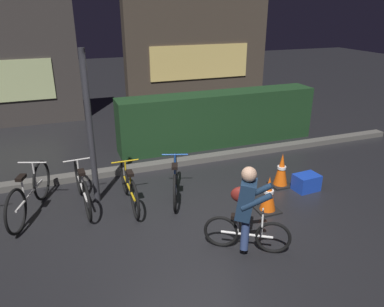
{
  "coord_description": "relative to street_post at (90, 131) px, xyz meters",
  "views": [
    {
      "loc": [
        -1.73,
        -4.61,
        3.14
      ],
      "look_at": [
        0.2,
        0.6,
        0.9
      ],
      "focal_mm": 34.48,
      "sensor_mm": 36.0,
      "label": 1
    }
  ],
  "objects": [
    {
      "name": "street_post",
      "position": [
        0.0,
        0.0,
        0.0
      ],
      "size": [
        0.1,
        0.1,
        2.56
      ],
      "primitive_type": "cylinder",
      "color": "#2D2D33",
      "rests_on": "ground"
    },
    {
      "name": "blue_crate",
      "position": [
        3.63,
        -0.9,
        -1.13
      ],
      "size": [
        0.46,
        0.35,
        0.3
      ],
      "primitive_type": "cube",
      "rotation": [
        0.0,
        0.0,
        0.07
      ],
      "color": "#193DB7",
      "rests_on": "ground"
    },
    {
      "name": "traffic_cone_far",
      "position": [
        3.29,
        -0.58,
        -0.97
      ],
      "size": [
        0.36,
        0.36,
        0.64
      ],
      "color": "black",
      "rests_on": "ground"
    },
    {
      "name": "storefront_right",
      "position": [
        4.16,
        6.0,
        1.21
      ],
      "size": [
        4.88,
        0.54,
        5.02
      ],
      "color": "#42382D",
      "rests_on": "ground"
    },
    {
      "name": "traffic_cone_near",
      "position": [
        2.58,
        -1.3,
        -0.98
      ],
      "size": [
        0.36,
        0.36,
        0.62
      ],
      "color": "black",
      "rests_on": "ground"
    },
    {
      "name": "ground_plane",
      "position": [
        1.32,
        -1.2,
        -1.28
      ],
      "size": [
        40.0,
        40.0,
        0.0
      ],
      "primitive_type": "plane",
      "color": "black"
    },
    {
      "name": "sidewalk_curb",
      "position": [
        1.32,
        1.0,
        -1.22
      ],
      "size": [
        12.0,
        0.24,
        0.12
      ],
      "primitive_type": "cube",
      "color": "#56544F",
      "rests_on": "ground"
    },
    {
      "name": "parked_bike_left_mid",
      "position": [
        -1.03,
        -0.06,
        -0.92
      ],
      "size": [
        0.62,
        1.64,
        0.79
      ],
      "rotation": [
        0.0,
        0.0,
        1.23
      ],
      "color": "black",
      "rests_on": "ground"
    },
    {
      "name": "parked_bike_center_right",
      "position": [
        0.51,
        -0.3,
        -0.96
      ],
      "size": [
        0.46,
        1.52,
        0.7
      ],
      "rotation": [
        0.0,
        0.0,
        1.56
      ],
      "color": "black",
      "rests_on": "ground"
    },
    {
      "name": "parked_bike_center_left",
      "position": [
        -0.23,
        -0.07,
        -0.94
      ],
      "size": [
        0.46,
        1.61,
        0.74
      ],
      "rotation": [
        0.0,
        0.0,
        1.63
      ],
      "color": "black",
      "rests_on": "ground"
    },
    {
      "name": "hedge_row",
      "position": [
        3.12,
        1.9,
        -0.65
      ],
      "size": [
        4.8,
        0.7,
        1.25
      ],
      "primitive_type": "cube",
      "color": "#19381C",
      "rests_on": "ground"
    },
    {
      "name": "cyclist",
      "position": [
        1.75,
        -2.06,
        -0.65
      ],
      "size": [
        1.03,
        0.71,
        1.25
      ],
      "rotation": [
        0.0,
        0.0,
        -0.56
      ],
      "color": "black",
      "rests_on": "ground"
    },
    {
      "name": "parked_bike_right_mid",
      "position": [
        1.32,
        -0.3,
        -0.96
      ],
      "size": [
        0.57,
        1.46,
        0.7
      ],
      "rotation": [
        0.0,
        0.0,
        1.25
      ],
      "color": "black",
      "rests_on": "ground"
    }
  ]
}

